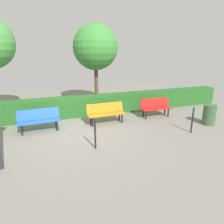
{
  "coord_description": "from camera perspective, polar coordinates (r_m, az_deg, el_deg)",
  "views": [
    {
      "loc": [
        1.18,
        7.2,
        3.01
      ],
      "look_at": [
        -1.49,
        -0.25,
        0.55
      ],
      "focal_mm": 31.72,
      "sensor_mm": 36.0,
      "label": 1
    }
  ],
  "objects": [
    {
      "name": "ground_plane",
      "position": [
        7.89,
        -9.65,
        -5.42
      ],
      "size": [
        18.18,
        18.18,
        0.0
      ],
      "primitive_type": "plane",
      "color": "gray"
    },
    {
      "name": "bench_red",
      "position": [
        9.56,
        12.4,
        1.5
      ],
      "size": [
        1.47,
        0.51,
        0.86
      ],
      "rotation": [
        0.0,
        0.0,
        -0.04
      ],
      "color": "red",
      "rests_on": "ground_plane"
    },
    {
      "name": "bench_orange",
      "position": [
        8.48,
        -1.78,
        -0.07
      ],
      "size": [
        1.64,
        0.51,
        0.86
      ],
      "rotation": [
        0.0,
        0.0,
        0.02
      ],
      "color": "orange",
      "rests_on": "ground_plane"
    },
    {
      "name": "bench_blue",
      "position": [
        8.14,
        -20.31,
        -1.94
      ],
      "size": [
        1.59,
        0.54,
        0.86
      ],
      "rotation": [
        0.0,
        0.0,
        0.05
      ],
      "color": "blue",
      "rests_on": "ground_plane"
    },
    {
      "name": "hedge_row",
      "position": [
        9.74,
        -4.77,
        2.1
      ],
      "size": [
        14.18,
        0.68,
        0.94
      ],
      "primitive_type": "cube",
      "color": "#266023",
      "rests_on": "ground_plane"
    },
    {
      "name": "tree_near",
      "position": [
        11.32,
        -4.8,
        18.04
      ],
      "size": [
        2.45,
        2.45,
        4.41
      ],
      "color": "brown",
      "rests_on": "ground_plane"
    },
    {
      "name": "railing_post_near",
      "position": [
        8.04,
        22.15,
        -2.25
      ],
      "size": [
        0.06,
        0.06,
        1.0
      ],
      "primitive_type": "cylinder",
      "color": "black",
      "rests_on": "ground_plane"
    },
    {
      "name": "railing_post_mid",
      "position": [
        6.28,
        -4.87,
        -6.33
      ],
      "size": [
        0.06,
        0.06,
        1.0
      ],
      "primitive_type": "cylinder",
      "color": "black",
      "rests_on": "ground_plane"
    },
    {
      "name": "trash_bin",
      "position": [
        9.28,
        26.21,
        -0.75
      ],
      "size": [
        0.52,
        0.52,
        0.84
      ],
      "primitive_type": "cylinder",
      "color": "#385938",
      "rests_on": "ground_plane"
    }
  ]
}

